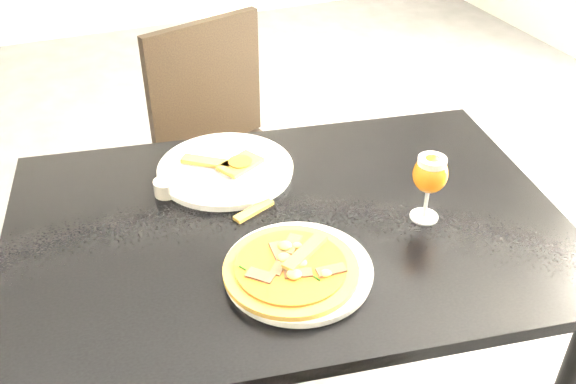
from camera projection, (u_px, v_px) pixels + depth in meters
name	position (u px, v px, depth m)	size (l,w,h in m)	color
ground	(291.00, 340.00, 2.10)	(6.00, 6.00, 0.00)	#49494B
dining_table	(287.00, 253.00, 1.44)	(1.31, 0.98, 0.75)	black
chair_far	(231.00, 156.00, 2.07)	(0.53, 0.53, 0.92)	black
plate_main	(298.00, 271.00, 1.25)	(0.29, 0.29, 0.02)	white
pizza	(291.00, 268.00, 1.23)	(0.26, 0.26, 0.03)	#925F23
plate_second	(226.00, 169.00, 1.54)	(0.32, 0.32, 0.02)	white
crust_scraps	(229.00, 163.00, 1.54)	(0.19, 0.14, 0.01)	#925F23
loose_crust	(254.00, 210.00, 1.41)	(0.10, 0.02, 0.01)	#925F23
sauce_cup	(166.00, 187.00, 1.46)	(0.05, 0.05, 0.04)	#B5B0A2
beer_glass	(430.00, 175.00, 1.34)	(0.07, 0.07, 0.16)	silver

